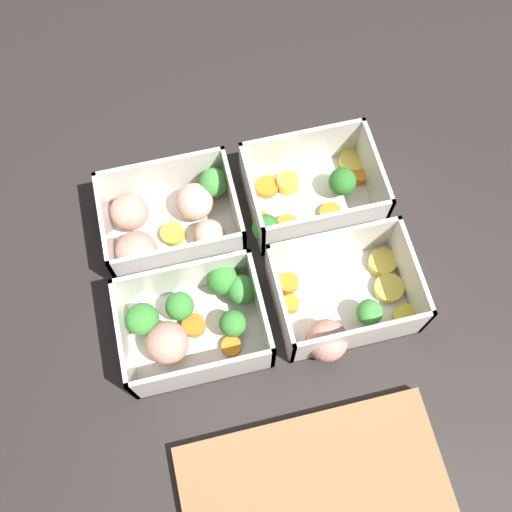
% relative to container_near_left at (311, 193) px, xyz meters
% --- Properties ---
extents(ground_plane, '(4.00, 4.00, 0.00)m').
position_rel_container_near_left_xyz_m(ground_plane, '(0.09, 0.07, -0.03)').
color(ground_plane, '#282321').
extents(container_near_left, '(0.18, 0.12, 0.07)m').
position_rel_container_near_left_xyz_m(container_near_left, '(0.00, 0.00, 0.00)').
color(container_near_left, silver).
rests_on(container_near_left, ground_plane).
extents(container_near_right, '(0.16, 0.12, 0.07)m').
position_rel_container_near_left_xyz_m(container_near_right, '(0.18, -0.00, 0.00)').
color(container_near_right, silver).
rests_on(container_near_right, ground_plane).
extents(container_far_left, '(0.17, 0.14, 0.07)m').
position_rel_container_near_left_xyz_m(container_far_left, '(0.00, 0.15, 0.00)').
color(container_far_left, silver).
rests_on(container_far_left, ground_plane).
extents(container_far_right, '(0.16, 0.13, 0.07)m').
position_rel_container_near_left_xyz_m(container_far_right, '(0.18, 0.13, 0.00)').
color(container_far_right, silver).
rests_on(container_far_right, ground_plane).
extents(cutting_board, '(0.28, 0.18, 0.02)m').
position_rel_container_near_left_xyz_m(cutting_board, '(0.08, 0.35, -0.02)').
color(cutting_board, olive).
rests_on(cutting_board, ground_plane).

